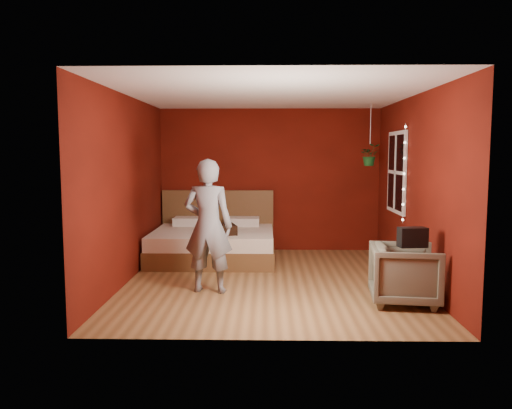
% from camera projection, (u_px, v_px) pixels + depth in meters
% --- Properties ---
extents(floor, '(4.50, 4.50, 0.00)m').
position_uv_depth(floor, '(270.00, 281.00, 7.06)').
color(floor, olive).
rests_on(floor, ground).
extents(room_walls, '(4.04, 4.54, 2.62)m').
position_uv_depth(room_walls, '(271.00, 162.00, 6.88)').
color(room_walls, '#66140A').
rests_on(room_walls, ground).
extents(window, '(0.05, 0.97, 1.27)m').
position_uv_depth(window, '(396.00, 172.00, 7.76)').
color(window, white).
rests_on(window, room_walls).
extents(fairy_lights, '(0.04, 0.04, 1.45)m').
position_uv_depth(fairy_lights, '(404.00, 174.00, 7.23)').
color(fairy_lights, silver).
rests_on(fairy_lights, room_walls).
extents(bed, '(2.03, 1.73, 1.12)m').
position_uv_depth(bed, '(214.00, 242.00, 8.47)').
color(bed, brown).
rests_on(bed, ground).
extents(person, '(0.68, 0.49, 1.73)m').
position_uv_depth(person, '(208.00, 226.00, 6.41)').
color(person, slate).
rests_on(person, ground).
extents(armchair, '(0.87, 0.85, 0.72)m').
position_uv_depth(armchair, '(405.00, 274.00, 5.96)').
color(armchair, '#63604E').
rests_on(armchair, ground).
extents(handbag, '(0.34, 0.20, 0.23)m').
position_uv_depth(handbag, '(413.00, 237.00, 5.76)').
color(handbag, black).
rests_on(handbag, armchair).
extents(throw_pillow, '(0.53, 0.53, 0.15)m').
position_uv_depth(throw_pillow, '(222.00, 229.00, 7.96)').
color(throw_pillow, black).
rests_on(throw_pillow, bed).
extents(hanging_plant, '(0.33, 0.29, 1.01)m').
position_uv_depth(hanging_plant, '(370.00, 155.00, 8.17)').
color(hanging_plant, silver).
rests_on(hanging_plant, room_walls).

